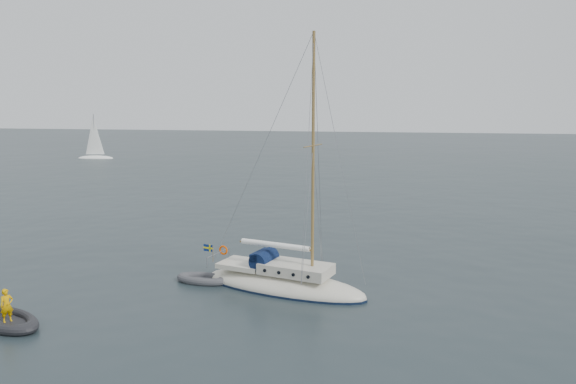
# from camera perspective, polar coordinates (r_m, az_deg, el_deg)

# --- Properties ---
(ground) EXTENTS (300.00, 300.00, 0.00)m
(ground) POSITION_cam_1_polar(r_m,az_deg,el_deg) (29.22, -1.05, -9.97)
(ground) COLOR black
(ground) RESTS_ON ground
(sailboat) EXTENTS (9.45, 2.83, 13.46)m
(sailboat) POSITION_cam_1_polar(r_m,az_deg,el_deg) (29.12, -0.42, -7.93)
(sailboat) COLOR beige
(sailboat) RESTS_ON ground
(dinghy) EXTENTS (2.98, 1.34, 0.43)m
(dinghy) POSITION_cam_1_polar(r_m,az_deg,el_deg) (30.74, -8.69, -8.73)
(dinghy) COLOR #434448
(dinghy) RESTS_ON ground
(rib) EXTENTS (4.10, 1.86, 1.69)m
(rib) POSITION_cam_1_polar(r_m,az_deg,el_deg) (27.80, -26.82, -11.46)
(rib) COLOR black
(rib) RESTS_ON ground
(distant_yacht_c) EXTENTS (5.94, 3.17, 7.88)m
(distant_yacht_c) POSITION_cam_1_polar(r_m,az_deg,el_deg) (99.56, -19.08, 5.15)
(distant_yacht_c) COLOR white
(distant_yacht_c) RESTS_ON ground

